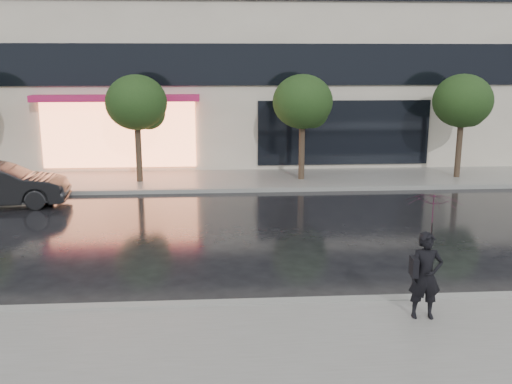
{
  "coord_description": "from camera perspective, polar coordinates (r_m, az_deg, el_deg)",
  "views": [
    {
      "loc": [
        -0.11,
        -10.81,
        4.52
      ],
      "look_at": [
        0.79,
        2.48,
        1.4
      ],
      "focal_mm": 40.0,
      "sensor_mm": 36.0,
      "label": 1
    }
  ],
  "objects": [
    {
      "name": "sidewalk_near",
      "position": [
        8.77,
        -2.72,
        -17.37
      ],
      "size": [
        60.0,
        4.5,
        0.12
      ],
      "primitive_type": "cube",
      "color": "slate",
      "rests_on": "ground"
    },
    {
      "name": "pedestrian_with_umbrella",
      "position": [
        10.08,
        17.05,
        -4.23
      ],
      "size": [
        0.98,
        1.0,
        2.22
      ],
      "rotation": [
        0.0,
        0.0,
        -0.08
      ],
      "color": "black",
      "rests_on": "sidewalk_near"
    },
    {
      "name": "ground",
      "position": [
        11.71,
        -3.06,
        -9.53
      ],
      "size": [
        120.0,
        120.0,
        0.0
      ],
      "primitive_type": "plane",
      "color": "black",
      "rests_on": "ground"
    },
    {
      "name": "tree_mid_west",
      "position": [
        21.09,
        -11.69,
        8.56
      ],
      "size": [
        2.2,
        2.2,
        3.99
      ],
      "color": "#33261C",
      "rests_on": "ground"
    },
    {
      "name": "tree_far_east",
      "position": [
        22.82,
        20.06,
        8.38
      ],
      "size": [
        2.2,
        2.2,
        3.99
      ],
      "color": "#33261C",
      "rests_on": "ground"
    },
    {
      "name": "curb_near",
      "position": [
        10.77,
        -2.98,
        -11.24
      ],
      "size": [
        60.0,
        0.25,
        0.14
      ],
      "primitive_type": "cube",
      "color": "gray",
      "rests_on": "ground"
    },
    {
      "name": "tree_mid_east",
      "position": [
        21.14,
        4.83,
        8.8
      ],
      "size": [
        2.2,
        2.2,
        3.99
      ],
      "color": "#33261C",
      "rests_on": "ground"
    },
    {
      "name": "curb_far",
      "position": [
        19.81,
        -3.45,
        0.18
      ],
      "size": [
        60.0,
        0.25,
        0.14
      ],
      "primitive_type": "cube",
      "color": "gray",
      "rests_on": "ground"
    },
    {
      "name": "sidewalk_far",
      "position": [
        21.52,
        -3.49,
        1.19
      ],
      "size": [
        60.0,
        3.5,
        0.12
      ],
      "primitive_type": "cube",
      "color": "slate",
      "rests_on": "ground"
    }
  ]
}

